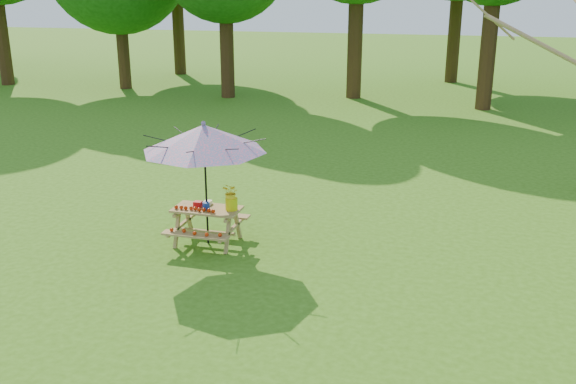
# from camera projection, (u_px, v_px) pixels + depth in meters

# --- Properties ---
(picnic_table) EXTENTS (1.20, 1.32, 0.67)m
(picnic_table) POSITION_uv_depth(u_px,v_px,m) (208.00, 226.00, 11.54)
(picnic_table) COLOR olive
(picnic_table) RESTS_ON ground
(patio_umbrella) EXTENTS (2.47, 2.47, 2.25)m
(patio_umbrella) POSITION_uv_depth(u_px,v_px,m) (204.00, 138.00, 11.05)
(patio_umbrella) COLOR black
(patio_umbrella) RESTS_ON ground
(produce_bins) EXTENTS (0.33, 0.40, 0.13)m
(produce_bins) POSITION_uv_depth(u_px,v_px,m) (204.00, 205.00, 11.46)
(produce_bins) COLOR #BA0E12
(produce_bins) RESTS_ON picnic_table
(tomatoes_row) EXTENTS (0.77, 0.13, 0.07)m
(tomatoes_row) POSITION_uv_depth(u_px,v_px,m) (195.00, 209.00, 11.30)
(tomatoes_row) COLOR #BF2906
(tomatoes_row) RESTS_ON picnic_table
(flower_bucket) EXTENTS (0.37, 0.35, 0.48)m
(flower_bucket) POSITION_uv_depth(u_px,v_px,m) (231.00, 196.00, 11.28)
(flower_bucket) COLOR #D5D20B
(flower_bucket) RESTS_ON picnic_table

